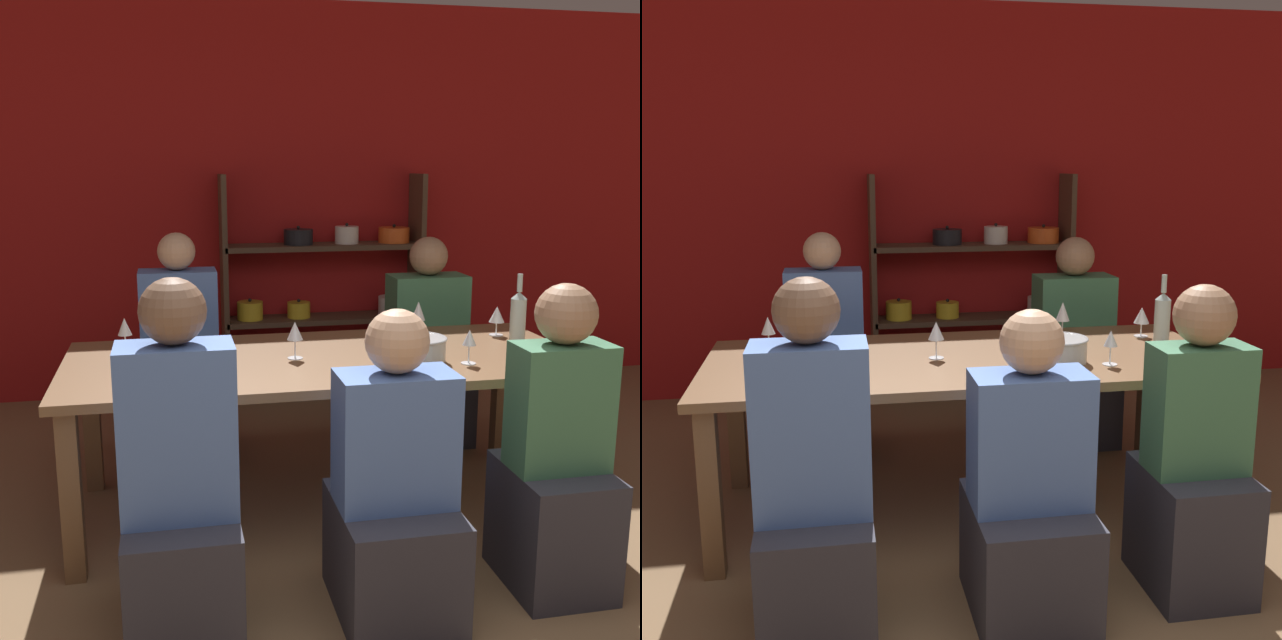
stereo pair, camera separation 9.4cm
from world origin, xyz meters
The scene contains 18 objects.
wall_back_red centered at (0.00, 3.83, 1.35)m, with size 8.80×0.06×2.70m.
shelf_unit centered at (0.47, 3.63, 0.65)m, with size 1.41×0.30×1.55m.
dining_table centered at (0.06, 1.80, 0.67)m, with size 2.35×1.03×0.75m.
mixing_bowl centered at (0.45, 1.64, 0.80)m, with size 0.26×0.26×0.11m.
wine_bottle_green centered at (1.04, 1.85, 0.88)m, with size 0.08×0.08×0.35m.
wine_glass_red_a centered at (-0.45, 1.49, 0.86)m, with size 0.07×0.07×0.16m.
wine_glass_white_a centered at (1.01, 2.04, 0.85)m, with size 0.08×0.08×0.15m.
wine_glass_white_b centered at (-0.57, 1.44, 0.85)m, with size 0.07×0.07×0.15m.
wine_glass_empty_a centered at (0.66, 1.54, 0.86)m, with size 0.07×0.07×0.16m.
wine_glass_empty_b centered at (1.09, 1.54, 0.87)m, with size 0.06×0.06×0.18m.
wine_glass_white_c centered at (-0.85, 2.08, 0.86)m, with size 0.07×0.07×0.16m.
wine_glass_empty_c centered at (-0.08, 1.79, 0.87)m, with size 0.07×0.07×0.17m.
wine_glass_red_b centered at (0.63, 2.17, 0.86)m, with size 0.07×0.07×0.17m.
person_near_a centered at (-0.62, 0.93, 0.47)m, with size 0.39×0.48×1.26m.
person_far_a centered at (-0.59, 2.62, 0.46)m, with size 0.42×0.52×1.25m.
person_near_b centered at (0.13, 0.92, 0.41)m, with size 0.42×0.52×1.13m.
person_far_b centered at (0.85, 2.62, 0.44)m, with size 0.44×0.56×1.20m.
person_near_c centered at (0.79, 0.98, 0.45)m, with size 0.36×0.45×1.19m.
Camera 1 is at (-0.63, -1.47, 1.61)m, focal length 42.00 mm.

